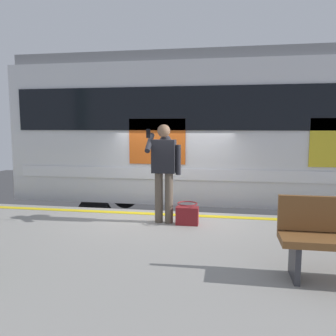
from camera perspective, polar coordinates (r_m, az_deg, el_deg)
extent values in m
plane|color=#3D3D3F|center=(7.19, 0.27, -14.58)|extent=(24.20, 24.20, 0.00)
cube|color=gray|center=(4.87, -4.59, -19.37)|extent=(14.62, 4.74, 0.96)
cube|color=yellow|center=(6.61, -0.16, -7.73)|extent=(14.33, 0.16, 0.01)
cube|color=slate|center=(8.42, 1.80, -10.75)|extent=(19.01, 0.08, 0.16)
cube|color=slate|center=(9.79, 2.97, -8.22)|extent=(19.01, 0.08, 0.16)
cube|color=silver|center=(8.67, 12.26, 5.69)|extent=(10.45, 3.08, 3.04)
cube|color=gray|center=(8.80, 12.55, 16.44)|extent=(10.24, 2.84, 0.24)
cube|color=black|center=(7.13, 12.92, 9.72)|extent=(9.92, 0.03, 0.90)
cube|color=silver|center=(7.19, 12.62, -1.25)|extent=(9.92, 0.03, 0.24)
cube|color=#D85919|center=(7.26, -1.84, 4.43)|extent=(1.21, 0.02, 0.96)
cylinder|color=black|center=(8.28, -12.11, -7.61)|extent=(0.84, 0.12, 0.84)
cylinder|color=black|center=(10.55, -7.13, -4.36)|extent=(0.84, 0.12, 0.84)
cylinder|color=brown|center=(5.97, 0.17, -5.00)|extent=(0.14, 0.14, 0.88)
cylinder|color=brown|center=(6.01, -1.53, -4.94)|extent=(0.14, 0.14, 0.88)
cube|color=black|center=(5.88, -0.70, 1.96)|extent=(0.40, 0.24, 0.57)
sphere|color=black|center=(6.02, -0.42, 4.59)|extent=(0.20, 0.20, 0.20)
sphere|color=#997051|center=(5.86, -0.70, 6.19)|extent=(0.22, 0.22, 0.22)
cylinder|color=black|center=(5.85, 1.71, 1.37)|extent=(0.09, 0.09, 0.51)
cylinder|color=black|center=(5.84, -3.07, 4.21)|extent=(0.09, 0.42, 0.33)
cube|color=black|center=(5.73, -3.30, 5.76)|extent=(0.07, 0.02, 0.15)
cube|color=maroon|center=(5.94, 3.21, -7.93)|extent=(0.38, 0.19, 0.31)
torus|color=maroon|center=(5.89, 3.23, -5.92)|extent=(0.34, 0.34, 0.02)
cube|color=#333338|center=(4.15, 20.29, -14.00)|extent=(0.06, 0.40, 0.45)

